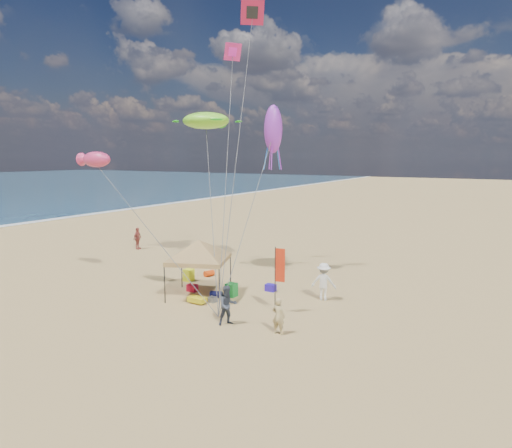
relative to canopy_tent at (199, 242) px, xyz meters
The scene contains 20 objects.
ground 5.04m from the canopy_tent, 39.35° to the right, with size 280.00×280.00×0.00m, color tan.
canopy_tent is the anchor object (origin of this frame).
feather_flag 4.81m from the canopy_tent, ahead, with size 0.47×0.12×3.13m.
cooler_red 2.83m from the canopy_tent, 152.48° to the left, with size 0.54×0.38×0.38m, color red.
cooler_blue 4.67m from the canopy_tent, 42.91° to the left, with size 0.54×0.38×0.38m, color #2815B1.
bag_navy 2.85m from the canopy_tent, ahead, with size 0.36×0.36×0.60m, color #0C0E36.
bag_orange 4.67m from the canopy_tent, 119.06° to the left, with size 0.36×0.36×0.60m, color #D43E0B.
chair_green 3.02m from the canopy_tent, 26.97° to the left, with size 0.50×0.50×0.70m, color #17822D.
chair_yellow 3.90m from the canopy_tent, 139.76° to the left, with size 0.50×0.50×0.70m, color #EAFF1C.
crate_grey 3.01m from the canopy_tent, 22.40° to the right, with size 0.34×0.30×0.28m, color slate.
beach_cart 2.93m from the canopy_tent, 57.90° to the right, with size 0.90×0.50×0.24m, color gold.
person_near_a 6.69m from the canopy_tent, 21.91° to the right, with size 0.56×0.36×1.52m, color tan.
person_near_b 4.82m from the canopy_tent, 36.14° to the right, with size 0.84×0.66×1.73m, color #383E4C.
person_near_c 6.68m from the canopy_tent, 24.39° to the left, with size 1.24×0.71×1.92m, color silver.
person_far_a 13.52m from the canopy_tent, 148.72° to the left, with size 1.01×0.42×1.72m, color #9D443C.
turtle_kite 8.87m from the canopy_tent, 122.28° to the left, with size 3.12×2.49×1.04m, color #7CEB2A.
fish_kite 7.49m from the canopy_tent, behind, with size 1.93×0.96×0.86m, color #D9346A.
squid_kite 8.63m from the canopy_tent, 80.90° to the left, with size 1.10×1.10×2.85m, color purple.
stunt_kite_red 13.65m from the canopy_tent, 90.23° to the left, with size 1.33×0.04×1.33m, color #BB1743.
stunt_kite_pink 13.21m from the canopy_tent, 109.17° to the left, with size 1.09×0.04×1.09m, color #D8267F.
Camera 1 is at (10.78, -15.26, 7.25)m, focal length 31.37 mm.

